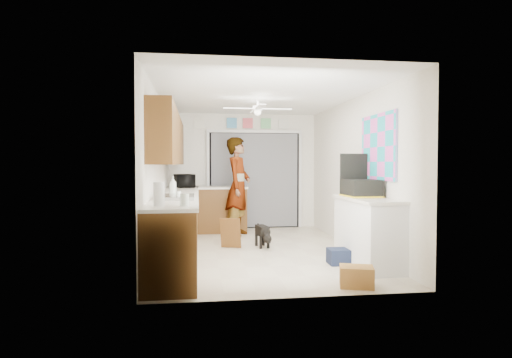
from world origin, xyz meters
name	(u,v)px	position (x,y,z in m)	size (l,w,h in m)	color
floor	(259,250)	(0.00, 0.00, 0.00)	(5.00, 5.00, 0.00)	beige
ceiling	(259,96)	(0.00, 0.00, 2.50)	(5.00, 5.00, 0.00)	white
wall_back	(243,171)	(0.00, 2.50, 1.25)	(3.20, 3.20, 0.00)	white
wall_front	(294,179)	(0.00, -2.50, 1.25)	(3.20, 3.20, 0.00)	white
wall_left	(159,174)	(-1.60, 0.00, 1.25)	(5.00, 5.00, 0.00)	white
wall_right	(354,173)	(1.60, 0.00, 1.25)	(5.00, 5.00, 0.00)	white
left_base_cabinets	(178,224)	(-1.30, 0.00, 0.45)	(0.60, 4.80, 0.90)	brown
left_countertop	(179,195)	(-1.29, 0.00, 0.92)	(0.62, 4.80, 0.04)	white
upper_cabinets	(169,140)	(-1.44, 0.20, 1.80)	(0.32, 4.00, 0.80)	brown
sink_basin	(175,197)	(-1.29, -1.00, 0.95)	(0.50, 0.76, 0.06)	silver
faucet	(161,191)	(-1.48, -1.00, 1.05)	(0.03, 0.03, 0.22)	silver
peninsula_base	(222,210)	(-0.50, 2.00, 0.45)	(1.00, 0.60, 0.90)	brown
peninsula_top	(222,188)	(-0.50, 2.00, 0.92)	(1.04, 0.64, 0.04)	white
back_opening_recess	(255,180)	(0.25, 2.47, 1.05)	(2.00, 0.06, 2.10)	black
curtain_panel	(255,180)	(0.25, 2.43, 1.05)	(1.90, 0.03, 2.05)	gray
door_trim_left	(208,181)	(-0.77, 2.44, 1.05)	(0.06, 0.04, 2.10)	white
door_trim_right	(300,180)	(1.27, 2.44, 1.05)	(0.06, 0.04, 2.10)	white
door_trim_head	(255,131)	(0.25, 2.44, 2.12)	(2.10, 0.04, 0.06)	white
header_frame_1	(232,123)	(-0.25, 2.47, 2.30)	(0.22, 0.02, 0.22)	#4A93C7
header_frame_2	(248,123)	(0.10, 2.47, 2.30)	(0.22, 0.02, 0.22)	#DC525F
header_frame_3	(266,123)	(0.50, 2.47, 2.30)	(0.22, 0.02, 0.22)	#6FC27C
header_frame_4	(284,124)	(0.90, 2.47, 2.30)	(0.22, 0.02, 0.22)	silver
route66_sign	(199,123)	(-0.95, 2.47, 2.30)	(0.22, 0.02, 0.26)	silver
right_counter_base	(368,233)	(1.35, -1.20, 0.45)	(0.50, 1.40, 0.90)	white
right_counter_top	(367,199)	(1.34, -1.20, 0.92)	(0.54, 1.44, 0.04)	white
abstract_painting	(378,147)	(1.58, -1.00, 1.65)	(0.03, 1.15, 0.95)	#EF58C3
ceiling_fan	(258,109)	(0.00, 0.20, 2.32)	(1.14, 1.14, 0.24)	white
microwave	(185,181)	(-1.25, 1.75, 1.07)	(0.48, 0.32, 0.26)	black
soap_bottle	(173,186)	(-1.36, -0.41, 1.08)	(0.11, 0.11, 0.29)	silver
jar_a	(184,200)	(-1.14, -2.07, 1.01)	(0.10, 0.10, 0.14)	silver
jar_b	(178,195)	(-1.25, -1.06, 0.99)	(0.07, 0.07, 0.10)	silver
paper_towel_roll	(159,194)	(-1.41, -2.03, 1.07)	(0.12, 0.12, 0.27)	white
suitcase	(361,188)	(1.32, -1.01, 1.06)	(0.43, 0.57, 0.24)	black
suitcase_rim	(361,196)	(1.32, -1.01, 0.95)	(0.44, 0.58, 0.02)	yellow
suitcase_lid	(354,170)	(1.32, -0.72, 1.31)	(0.42, 0.03, 0.50)	black
cardboard_box	(357,277)	(0.81, -2.20, 0.12)	(0.38, 0.28, 0.24)	#A57634
navy_crate	(341,256)	(1.00, -1.10, 0.11)	(0.35, 0.29, 0.22)	#141C33
cabinet_door_panel	(230,233)	(-0.45, 0.23, 0.26)	(0.34, 0.03, 0.51)	brown
man	(238,186)	(-0.20, 1.53, 0.97)	(0.70, 0.46, 1.93)	white
dog	(262,235)	(0.09, 0.26, 0.20)	(0.22, 0.52, 0.41)	black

